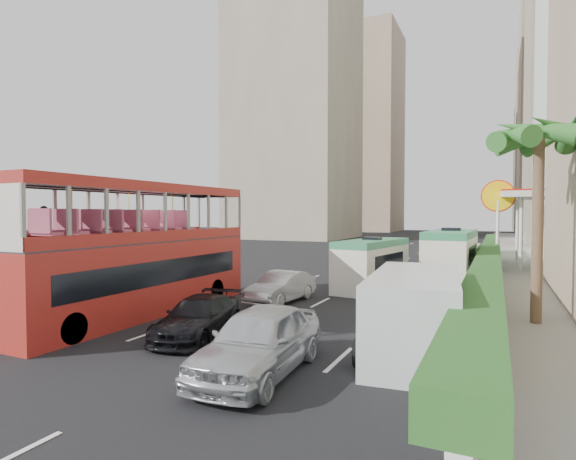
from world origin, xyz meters
The scene contains 19 objects.
ground_plane centered at (0.00, 0.00, 0.00)m, with size 200.00×200.00×0.00m, color black.
double_decker_bus centered at (-6.00, 0.00, 2.53)m, with size 2.50×11.00×5.06m, color #B1271F.
car_silver_lane_a centered at (-2.01, 4.39, 0.00)m, with size 1.41×4.05×1.33m, color #BABDC2.
car_silver_lane_b centered at (1.38, -3.83, 0.00)m, with size 1.93×4.79×1.63m, color #BABDC2.
car_black centered at (-1.97, -1.72, 0.00)m, with size 1.72×4.23×1.23m, color black.
van_asset centered at (0.93, 13.35, 0.00)m, with size 1.93×4.18×1.16m, color silver.
minibus_near centered at (0.73, 9.47, 1.28)m, with size 1.92×5.77×2.56m, color silver.
minibus_far centered at (4.26, 13.26, 1.48)m, with size 2.22×6.67×2.96m, color silver.
panel_van_near centered at (4.53, -0.60, 1.12)m, with size 2.24×5.61×2.24m, color silver.
panel_van_far centered at (4.58, 19.35, 0.89)m, with size 1.79×4.47×1.79m, color silver.
sidewalk centered at (9.00, 25.00, 0.09)m, with size 6.00×120.00×0.18m, color #99968C.
kerb_wall centered at (6.20, 14.00, 0.68)m, with size 0.30×44.00×1.00m, color silver.
hedge centered at (6.20, 14.00, 1.53)m, with size 1.10×44.00×0.70m, color #2D6626.
palm_tree centered at (7.80, 4.00, 3.38)m, with size 0.36×0.36×6.40m, color brown.
shell_station centered at (10.00, 23.00, 2.75)m, with size 6.50×8.00×5.50m, color silver.
tower_far_a centered at (17.00, 82.00, 22.00)m, with size 14.00×14.00×44.00m, color tan.
tower_far_b centered at (17.00, 104.00, 20.00)m, with size 14.00×14.00×40.00m, color tan.
tower_left_a centered at (-24.00, 55.00, 26.00)m, with size 18.00×18.00×52.00m, color tan.
tower_left_b centered at (-22.00, 90.00, 23.00)m, with size 16.00×16.00×46.00m, color tan.
Camera 1 is at (6.55, -13.27, 3.87)m, focal length 28.00 mm.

